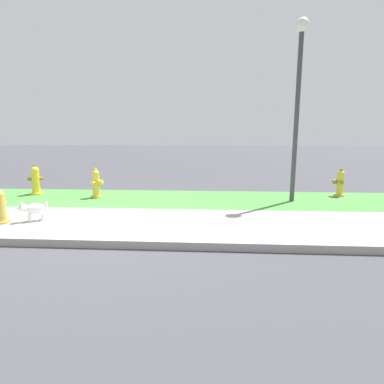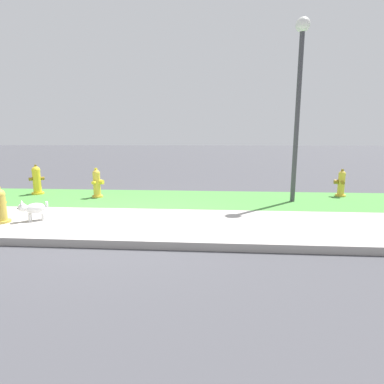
{
  "view_description": "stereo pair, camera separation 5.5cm",
  "coord_description": "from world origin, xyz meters",
  "px_view_note": "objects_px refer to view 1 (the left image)",
  "views": [
    {
      "loc": [
        1.69,
        -5.2,
        1.54
      ],
      "look_at": [
        1.29,
        1.1,
        0.4
      ],
      "focal_mm": 28.0,
      "sensor_mm": 36.0,
      "label": 1
    },
    {
      "loc": [
        1.75,
        -5.19,
        1.54
      ],
      "look_at": [
        1.29,
        1.1,
        0.4
      ],
      "focal_mm": 28.0,
      "sensor_mm": 36.0,
      "label": 2
    }
  ],
  "objects_px": {
    "fire_hydrant_across_street": "(35,180)",
    "fire_hydrant_far_end": "(340,183)",
    "street_lamp": "(299,82)",
    "small_white_dog": "(33,209)",
    "fire_hydrant_near_corner": "(96,183)"
  },
  "relations": [
    {
      "from": "fire_hydrant_near_corner",
      "to": "fire_hydrant_far_end",
      "type": "distance_m",
      "value": 6.47
    },
    {
      "from": "fire_hydrant_across_street",
      "to": "fire_hydrant_far_end",
      "type": "bearing_deg",
      "value": -34.1
    },
    {
      "from": "small_white_dog",
      "to": "fire_hydrant_across_street",
      "type": "bearing_deg",
      "value": -90.36
    },
    {
      "from": "fire_hydrant_near_corner",
      "to": "street_lamp",
      "type": "bearing_deg",
      "value": 97.95
    },
    {
      "from": "fire_hydrant_across_street",
      "to": "fire_hydrant_far_end",
      "type": "distance_m",
      "value": 8.29
    },
    {
      "from": "street_lamp",
      "to": "small_white_dog",
      "type": "bearing_deg",
      "value": -157.7
    },
    {
      "from": "fire_hydrant_across_street",
      "to": "street_lamp",
      "type": "xyz_separation_m",
      "value": [
        6.83,
        -0.48,
        2.41
      ]
    },
    {
      "from": "fire_hydrant_far_end",
      "to": "small_white_dog",
      "type": "height_order",
      "value": "fire_hydrant_far_end"
    },
    {
      "from": "fire_hydrant_across_street",
      "to": "small_white_dog",
      "type": "distance_m",
      "value": 3.07
    },
    {
      "from": "fire_hydrant_across_street",
      "to": "small_white_dog",
      "type": "xyz_separation_m",
      "value": [
        1.53,
        -2.66,
        -0.16
      ]
    },
    {
      "from": "fire_hydrant_near_corner",
      "to": "street_lamp",
      "type": "distance_m",
      "value": 5.56
    },
    {
      "from": "fire_hydrant_far_end",
      "to": "street_lamp",
      "type": "xyz_separation_m",
      "value": [
        -1.45,
        -0.76,
        2.46
      ]
    },
    {
      "from": "fire_hydrant_across_street",
      "to": "small_white_dog",
      "type": "height_order",
      "value": "fire_hydrant_across_street"
    },
    {
      "from": "fire_hydrant_across_street",
      "to": "fire_hydrant_far_end",
      "type": "height_order",
      "value": "fire_hydrant_across_street"
    },
    {
      "from": "fire_hydrant_far_end",
      "to": "street_lamp",
      "type": "relative_size",
      "value": 0.18
    }
  ]
}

